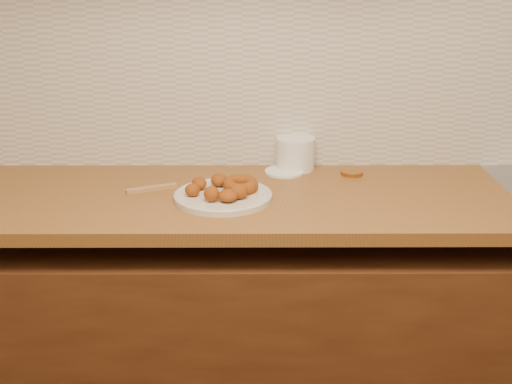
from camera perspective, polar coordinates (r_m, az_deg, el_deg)
wall_back at (r=2.21m, az=7.78°, el=13.73°), size 4.00×0.02×2.70m
base_cabinet at (r=2.24m, az=7.67°, el=-12.50°), size 3.60×0.60×0.77m
butcher_block at (r=2.03m, az=-10.14°, el=-0.67°), size 2.30×0.62×0.04m
backsplash at (r=2.22m, az=7.64°, el=9.85°), size 3.60×0.02×0.60m
donut_plate at (r=1.95m, az=-2.95°, el=-0.40°), size 0.30×0.30×0.02m
ring_donut at (r=1.96m, az=-1.39°, el=0.65°), size 0.15×0.16×0.05m
fried_dough_chunks at (r=1.93m, az=-3.45°, el=0.28°), size 0.20×0.21×0.05m
plastic_tub at (r=2.22m, az=3.52°, el=3.44°), size 0.17×0.17×0.11m
tub_lid at (r=2.19m, az=2.55°, el=1.82°), size 0.14×0.14×0.01m
brass_jar_lid at (r=2.19m, az=8.51°, el=1.70°), size 0.08×0.08×0.01m
wooden_utensil at (r=2.04m, az=-9.25°, el=0.32°), size 0.16×0.08×0.01m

